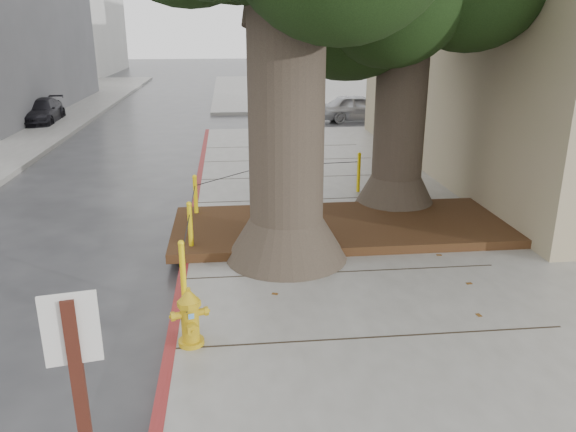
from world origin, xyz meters
name	(u,v)px	position (x,y,z in m)	size (l,w,h in m)	color
ground	(333,350)	(0.00, 0.00, 0.00)	(140.00, 140.00, 0.00)	#28282B
sidewalk_far	(340,89)	(6.00, 30.00, 0.07)	(16.00, 20.00, 0.15)	slate
curb_red	(184,270)	(-2.00, 2.50, 0.07)	(0.14, 26.00, 0.16)	maroon
planter_bed	(342,226)	(0.90, 3.90, 0.23)	(6.40, 2.60, 0.16)	black
building_side_white	(530,15)	(16.00, 26.00, 4.50)	(10.00, 10.00, 9.00)	silver
bollard_ring	(248,200)	(-0.87, 4.38, 0.66)	(3.79, 5.39, 0.95)	yellow
fire_hydrant	(190,317)	(-1.74, 0.09, 0.52)	(0.40, 0.39, 0.76)	gold
car_silver	(358,108)	(4.37, 17.75, 0.58)	(1.36, 3.39, 1.15)	#AFB0B4
car_red	(431,105)	(7.57, 17.78, 0.62)	(1.32, 3.79, 1.25)	maroon
car_dark	(40,112)	(-8.94, 18.26, 0.53)	(1.48, 3.64, 1.06)	black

